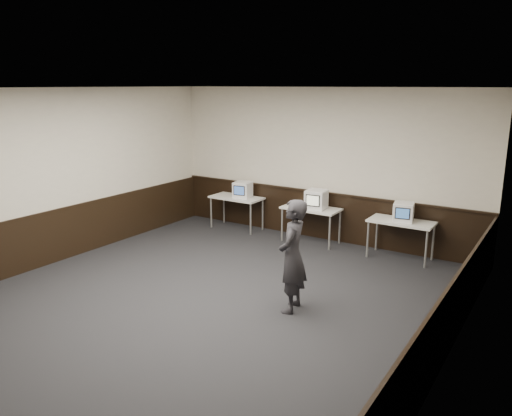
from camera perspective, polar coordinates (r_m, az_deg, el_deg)
The scene contains 16 objects.
floor at distance 7.82m, azimuth -6.00°, elevation -10.69°, with size 8.00×8.00×0.00m, color black.
ceiling at distance 7.11m, azimuth -6.67°, elevation 13.46°, with size 8.00×8.00×0.00m, color white.
back_wall at distance 10.64m, azimuth 7.41°, elevation 4.92°, with size 7.00×7.00×0.00m, color beige.
left_wall at distance 9.85m, azimuth -22.36°, elevation 3.26°, with size 8.00×8.00×0.00m, color beige.
right_wall at distance 5.83m, azimuth 21.54°, elevation -3.51°, with size 8.00×8.00×0.00m, color beige.
wainscot_back at distance 10.85m, azimuth 7.18°, elevation -0.84°, with size 6.98×0.04×1.00m, color black.
wainscot_left at distance 10.08m, azimuth -21.72°, elevation -2.90°, with size 0.04×7.98×1.00m, color black.
wainscot_right at distance 6.23m, azimuth 20.44°, elevation -13.18°, with size 0.04×7.98×1.00m, color black.
wainscot_rail at distance 10.71m, azimuth 7.22°, elevation 1.83°, with size 6.98×0.06×0.04m, color black.
desk_left at distance 11.42m, azimuth -2.24°, elevation 0.94°, with size 1.20×0.60×0.75m.
desk_center at distance 10.48m, azimuth 6.30°, elevation -0.34°, with size 1.20×0.60×0.75m.
desk_right at distance 9.81m, azimuth 16.27°, elevation -1.81°, with size 1.20×0.60×0.75m.
emac_left at distance 11.28m, azimuth -1.54°, elevation 2.10°, with size 0.43×0.44×0.36m.
emac_center at distance 10.32m, azimuth 6.90°, elevation 0.97°, with size 0.44×0.46×0.40m.
emac_right at distance 9.71m, azimuth 16.50°, elevation -0.45°, with size 0.43×0.44×0.36m.
person at distance 7.26m, azimuth 4.18°, elevation -5.50°, with size 0.61×0.40×1.68m, color #242328.
Camera 1 is at (4.51, -5.50, 3.25)m, focal length 35.00 mm.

